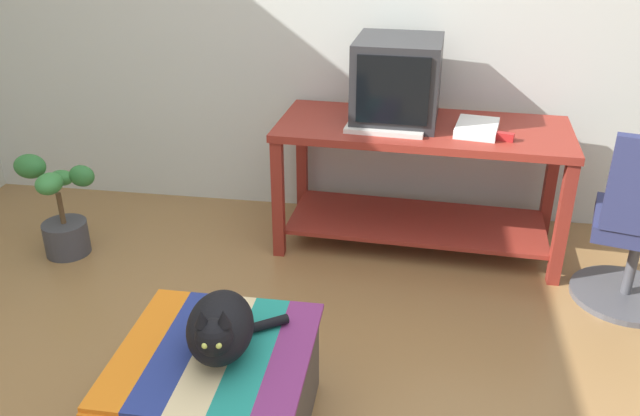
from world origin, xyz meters
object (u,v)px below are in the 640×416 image
object	(u,v)px
tv_monitor	(397,81)
ottoman_with_blanket	(218,392)
keyboard	(385,130)
cat	(220,328)
potted_plant	(60,212)
book	(477,128)
desk	(420,164)
stapler	(503,136)

from	to	relation	value
tv_monitor	ottoman_with_blanket	world-z (taller)	tv_monitor
keyboard	cat	size ratio (longest dim) A/B	1.00
ottoman_with_blanket	potted_plant	world-z (taller)	potted_plant
keyboard	potted_plant	distance (m)	1.79
tv_monitor	book	distance (m)	0.48
ottoman_with_blanket	cat	distance (m)	0.29
tv_monitor	potted_plant	bearing A→B (deg)	-161.96
cat	potted_plant	xyz separation A→B (m)	(-1.26, 1.16, -0.23)
tv_monitor	keyboard	bearing A→B (deg)	-99.76
keyboard	potted_plant	bearing A→B (deg)	-165.91
ottoman_with_blanket	cat	size ratio (longest dim) A/B	1.72
book	ottoman_with_blanket	size ratio (longest dim) A/B	0.41
keyboard	book	bearing A→B (deg)	13.65
desk	ottoman_with_blanket	xyz separation A→B (m)	(-0.67, -1.57, -0.29)
tv_monitor	cat	world-z (taller)	tv_monitor
tv_monitor	cat	xyz separation A→B (m)	(-0.49, -1.64, -0.43)
tv_monitor	ottoman_with_blanket	size ratio (longest dim) A/B	0.71
book	stapler	xyz separation A→B (m)	(0.12, -0.10, -0.00)
ottoman_with_blanket	stapler	size ratio (longest dim) A/B	6.29
cat	tv_monitor	bearing A→B (deg)	63.54
desk	tv_monitor	world-z (taller)	tv_monitor
cat	stapler	xyz separation A→B (m)	(1.03, 1.41, 0.24)
desk	potted_plant	bearing A→B (deg)	-164.87
potted_plant	stapler	world-z (taller)	stapler
desk	tv_monitor	distance (m)	0.46
ottoman_with_blanket	cat	world-z (taller)	cat
keyboard	stapler	world-z (taller)	stapler
desk	tv_monitor	bearing A→B (deg)	160.42
tv_monitor	potted_plant	xyz separation A→B (m)	(-1.75, -0.47, -0.66)
keyboard	potted_plant	world-z (taller)	keyboard
keyboard	ottoman_with_blanket	xyz separation A→B (m)	(-0.48, -1.44, -0.53)
potted_plant	cat	bearing A→B (deg)	-42.76
desk	cat	distance (m)	1.70
ottoman_with_blanket	desk	bearing A→B (deg)	66.76
stapler	tv_monitor	bearing A→B (deg)	83.53
cat	stapler	world-z (taller)	stapler
desk	potted_plant	distance (m)	1.96
desk	keyboard	world-z (taller)	keyboard
desk	keyboard	size ratio (longest dim) A/B	3.88
desk	keyboard	bearing A→B (deg)	-142.51
tv_monitor	ottoman_with_blanket	bearing A→B (deg)	-104.93
book	ottoman_with_blanket	bearing A→B (deg)	-112.92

